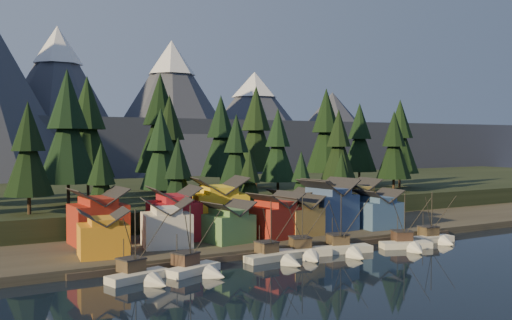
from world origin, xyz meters
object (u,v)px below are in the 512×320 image
boat_0 (142,266)px  boat_6 (436,231)px  house_front_1 (166,221)px  house_front_0 (103,232)px  boat_5 (408,237)px  house_back_0 (98,215)px  boat_1 (198,259)px  boat_3 (306,244)px  boat_4 (346,242)px  house_back_1 (174,212)px  boat_2 (277,250)px

boat_0 → boat_6: 61.40m
house_front_1 → boat_0: bearing=-110.2°
house_front_0 → house_front_1: size_ratio=0.88×
boat_5 → house_back_0: 57.82m
boat_1 → boat_6: boat_1 is taller
boat_6 → boat_5: bearing=-159.3°
boat_1 → boat_5: boat_1 is taller
boat_3 → house_front_0: size_ratio=1.37×
boat_4 → boat_5: bearing=1.8°
boat_3 → house_back_1: size_ratio=1.16×
boat_1 → house_front_0: size_ratio=1.36×
boat_4 → boat_0: bearing=-166.5°
boat_0 → boat_3: boat_3 is taller
boat_2 → boat_1: bearing=-178.7°
boat_0 → boat_5: 51.55m
boat_3 → house_front_0: (-32.53, 11.14, 3.29)m
boat_1 → boat_2: 15.54m
boat_2 → house_front_1: (-14.09, 14.80, 3.97)m
boat_4 → boat_6: 22.96m
boat_1 → boat_4: size_ratio=0.96×
boat_5 → boat_6: size_ratio=1.03×
boat_2 → boat_6: boat_2 is taller
boat_2 → boat_3: 6.33m
boat_5 → house_back_0: (-51.26, 26.34, 4.66)m
boat_5 → boat_6: 10.10m
boat_1 → boat_3: (21.74, 2.36, -0.04)m
boat_6 → boat_1: bearing=-170.7°
boat_4 → house_front_0: (-40.39, 12.50, 3.38)m
boat_4 → boat_6: (22.96, -0.17, 0.10)m
house_front_0 → boat_3: bearing=-11.3°
house_front_0 → boat_5: bearing=-7.9°
boat_0 → boat_4: 38.45m
house_front_1 → house_back_0: house_back_0 is taller
boat_0 → boat_3: size_ratio=0.99×
boat_4 → boat_6: bearing=11.4°
boat_1 → boat_5: 42.71m
boat_4 → house_front_1: boat_4 is taller
boat_3 → boat_2: bearing=-158.9°
house_front_1 → boat_3: bearing=-23.3°
boat_0 → boat_4: size_ratio=0.95×
house_back_0 → boat_5: bearing=-29.3°
boat_3 → house_back_1: (-16.64, 19.96, 4.56)m
boat_3 → house_front_1: 25.09m
boat_1 → house_back_0: bearing=87.9°
boat_6 → house_back_1: (-47.46, 21.48, 4.55)m
boat_1 → boat_6: (52.56, 0.83, -0.04)m
boat_4 → house_back_0: bearing=159.7°
boat_1 → house_front_1: 16.95m
boat_6 → house_back_1: 52.30m
boat_1 → house_back_1: (5.10, 22.32, 4.51)m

